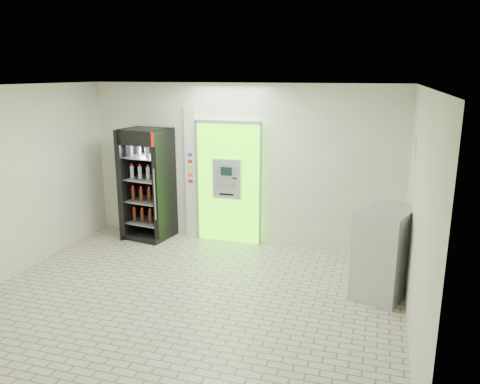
% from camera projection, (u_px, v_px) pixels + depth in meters
% --- Properties ---
extents(ground, '(6.00, 6.00, 0.00)m').
position_uv_depth(ground, '(191.00, 296.00, 6.85)').
color(ground, beige).
rests_on(ground, ground).
extents(room_shell, '(6.00, 6.00, 6.00)m').
position_uv_depth(room_shell, '(187.00, 173.00, 6.40)').
color(room_shell, silver).
rests_on(room_shell, ground).
extents(atm_assembly, '(1.30, 0.24, 2.33)m').
position_uv_depth(atm_assembly, '(229.00, 182.00, 8.86)').
color(atm_assembly, '#4FF904').
rests_on(atm_assembly, ground).
extents(pillar, '(0.22, 0.11, 2.60)m').
position_uv_depth(pillar, '(191.00, 172.00, 9.08)').
color(pillar, silver).
rests_on(pillar, ground).
extents(beverage_cooler, '(0.91, 0.85, 2.15)m').
position_uv_depth(beverage_cooler, '(148.00, 186.00, 9.08)').
color(beverage_cooler, black).
rests_on(beverage_cooler, ground).
extents(steel_cabinet, '(0.95, 1.13, 1.30)m').
position_uv_depth(steel_cabinet, '(384.00, 252.00, 6.78)').
color(steel_cabinet, '#B0B2B8').
rests_on(steel_cabinet, ground).
extents(exit_sign, '(0.02, 0.22, 0.26)m').
position_uv_depth(exit_sign, '(415.00, 147.00, 6.79)').
color(exit_sign, white).
rests_on(exit_sign, room_shell).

